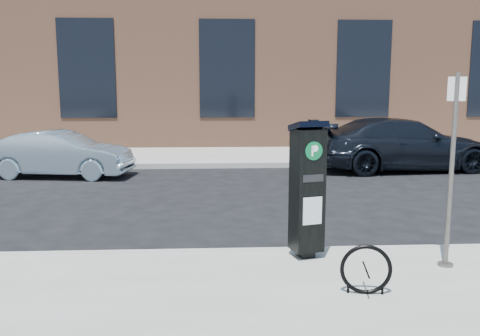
{
  "coord_description": "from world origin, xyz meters",
  "views": [
    {
      "loc": [
        -0.52,
        -6.67,
        2.33
      ],
      "look_at": [
        -0.14,
        0.5,
        1.19
      ],
      "focal_mm": 38.0,
      "sensor_mm": 36.0,
      "label": 1
    }
  ],
  "objects": [
    {
      "name": "parking_kiosk",
      "position": [
        0.68,
        -0.35,
        1.06
      ],
      "size": [
        0.49,
        0.46,
        1.78
      ],
      "rotation": [
        0.0,
        0.0,
        0.27
      ],
      "color": "black",
      "rests_on": "sidewalk_near"
    },
    {
      "name": "bike_rack",
      "position": [
        1.09,
        -1.59,
        0.42
      ],
      "size": [
        0.55,
        0.13,
        0.55
      ],
      "rotation": [
        0.0,
        0.0,
        -0.16
      ],
      "color": "black",
      "rests_on": "sidewalk_near"
    },
    {
      "name": "building",
      "position": [
        -0.0,
        17.0,
        4.15
      ],
      "size": [
        28.0,
        10.05,
        8.25
      ],
      "color": "#966044",
      "rests_on": "ground"
    },
    {
      "name": "curb_far",
      "position": [
        0.0,
        8.02,
        0.07
      ],
      "size": [
        60.0,
        0.12,
        0.16
      ],
      "primitive_type": "cube",
      "color": "#9E9B93",
      "rests_on": "ground"
    },
    {
      "name": "sidewalk_far",
      "position": [
        0.0,
        14.0,
        0.07
      ],
      "size": [
        60.0,
        12.0,
        0.15
      ],
      "primitive_type": "cube",
      "color": "gray",
      "rests_on": "ground"
    },
    {
      "name": "ground",
      "position": [
        0.0,
        0.0,
        0.0
      ],
      "size": [
        120.0,
        120.0,
        0.0
      ],
      "primitive_type": "plane",
      "color": "black",
      "rests_on": "ground"
    },
    {
      "name": "car_dark",
      "position": [
        4.85,
        7.39,
        0.74
      ],
      "size": [
        5.26,
        2.51,
        1.48
      ],
      "primitive_type": "imported",
      "rotation": [
        0.0,
        0.0,
        1.66
      ],
      "color": "black",
      "rests_on": "ground"
    },
    {
      "name": "car_silver",
      "position": [
        -4.53,
        6.77,
        0.61
      ],
      "size": [
        3.82,
        1.76,
        1.21
      ],
      "primitive_type": "imported",
      "rotation": [
        0.0,
        0.0,
        1.44
      ],
      "color": "#8FA7B6",
      "rests_on": "ground"
    },
    {
      "name": "curb_near",
      "position": [
        0.0,
        -0.02,
        0.07
      ],
      "size": [
        60.0,
        0.12,
        0.16
      ],
      "primitive_type": "cube",
      "color": "#9E9B93",
      "rests_on": "ground"
    },
    {
      "name": "sign_pole",
      "position": [
        2.35,
        -0.79,
        1.32
      ],
      "size": [
        0.2,
        0.19,
        2.36
      ],
      "rotation": [
        0.0,
        0.0,
        -0.38
      ],
      "color": "#524F48",
      "rests_on": "sidewalk_near"
    }
  ]
}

